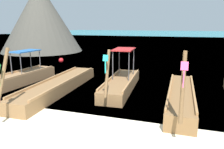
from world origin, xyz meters
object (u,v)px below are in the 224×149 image
object	(u,v)px
longtail_boat_pink_ribbon	(181,97)
mooring_buoy_near	(61,60)
longtail_boat_turquoise_ribbon	(121,83)
longtail_boat_green_ribbon	(59,86)
karst_rock	(40,19)
longtail_boat_orange_ribbon	(19,78)

from	to	relation	value
longtail_boat_pink_ribbon	mooring_buoy_near	world-z (taller)	longtail_boat_pink_ribbon
longtail_boat_turquoise_ribbon	mooring_buoy_near	bearing A→B (deg)	139.01
longtail_boat_green_ribbon	longtail_boat_pink_ribbon	world-z (taller)	longtail_boat_pink_ribbon
longtail_boat_turquoise_ribbon	karst_rock	size ratio (longest dim) A/B	0.54
longtail_boat_orange_ribbon	longtail_boat_turquoise_ribbon	xyz separation A→B (m)	(5.87, 0.78, -0.02)
longtail_boat_orange_ribbon	karst_rock	bearing A→B (deg)	120.91
longtail_boat_green_ribbon	longtail_boat_pink_ribbon	size ratio (longest dim) A/B	1.21
longtail_boat_orange_ribbon	karst_rock	size ratio (longest dim) A/B	0.57
longtail_boat_orange_ribbon	longtail_boat_green_ribbon	xyz separation A→B (m)	(2.89, -0.48, -0.07)
longtail_boat_orange_ribbon	longtail_boat_green_ribbon	world-z (taller)	longtail_boat_orange_ribbon
longtail_boat_orange_ribbon	longtail_boat_turquoise_ribbon	bearing A→B (deg)	7.56
longtail_boat_pink_ribbon	mooring_buoy_near	bearing A→B (deg)	143.66
longtail_boat_green_ribbon	longtail_boat_pink_ribbon	distance (m)	6.01
longtail_boat_turquoise_ribbon	mooring_buoy_near	distance (m)	9.83
longtail_boat_orange_ribbon	longtail_boat_green_ribbon	size ratio (longest dim) A/B	0.76
longtail_boat_orange_ribbon	mooring_buoy_near	xyz separation A→B (m)	(-1.55, 7.23, -0.16)
longtail_boat_pink_ribbon	karst_rock	bearing A→B (deg)	139.79
longtail_boat_green_ribbon	mooring_buoy_near	size ratio (longest dim) A/B	18.17
longtail_boat_green_ribbon	longtail_boat_turquoise_ribbon	distance (m)	3.24
longtail_boat_green_ribbon	mooring_buoy_near	bearing A→B (deg)	119.95
longtail_boat_pink_ribbon	karst_rock	size ratio (longest dim) A/B	0.62
longtail_boat_orange_ribbon	mooring_buoy_near	size ratio (longest dim) A/B	13.81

